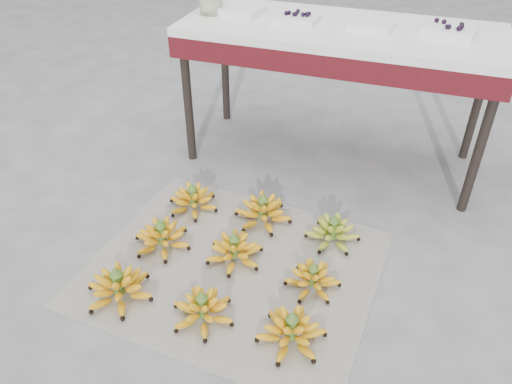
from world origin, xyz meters
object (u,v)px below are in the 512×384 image
(newspaper_mat, at_px, (234,267))
(vendor_table, at_px, (339,43))
(bunch_mid_center, at_px, (235,250))
(tray_far_right, at_px, (450,31))
(bunch_mid_right, at_px, (313,279))
(tray_far_left, at_px, (239,10))
(bunch_front_left, at_px, (119,287))
(bunch_front_right, at_px, (291,331))
(bunch_back_right, at_px, (333,232))
(bunch_mid_left, at_px, (162,237))
(bunch_back_left, at_px, (193,200))
(tray_left, at_px, (296,18))
(bunch_front_center, at_px, (203,309))
(bunch_back_center, at_px, (263,212))
(tray_right, at_px, (371,25))

(newspaper_mat, distance_m, vendor_table, 1.30)
(newspaper_mat, height_order, bunch_mid_center, bunch_mid_center)
(newspaper_mat, xyz_separation_m, tray_far_right, (0.72, 1.10, 0.81))
(newspaper_mat, bearing_deg, vendor_table, 79.76)
(bunch_mid_right, height_order, tray_far_left, tray_far_left)
(bunch_front_left, xyz_separation_m, bunch_front_right, (0.74, 0.02, -0.00))
(bunch_front_left, height_order, bunch_back_right, bunch_front_left)
(bunch_mid_left, height_order, bunch_back_left, bunch_mid_left)
(bunch_front_left, xyz_separation_m, tray_left, (0.35, 1.37, 0.75))
(newspaper_mat, height_order, bunch_front_left, bunch_front_left)
(bunch_back_left, xyz_separation_m, tray_far_right, (1.08, 0.77, 0.76))
(newspaper_mat, height_order, bunch_back_left, bunch_back_left)
(bunch_front_center, distance_m, vendor_table, 1.55)
(bunch_front_center, xyz_separation_m, bunch_mid_left, (-0.36, 0.33, 0.00))
(bunch_back_center, distance_m, vendor_table, 0.98)
(bunch_mid_center, distance_m, bunch_back_center, 0.31)
(tray_left, bearing_deg, vendor_table, 6.29)
(tray_right, bearing_deg, bunch_back_center, -114.44)
(bunch_mid_left, height_order, bunch_mid_right, bunch_mid_left)
(bunch_back_right, relative_size, vendor_table, 0.16)
(vendor_table, bearing_deg, newspaper_mat, -100.24)
(bunch_mid_right, bearing_deg, bunch_back_right, 88.57)
(vendor_table, distance_m, tray_left, 0.26)
(bunch_mid_right, bearing_deg, bunch_back_center, 135.26)
(newspaper_mat, distance_m, bunch_back_right, 0.50)
(bunch_front_left, relative_size, bunch_back_left, 1.30)
(bunch_mid_left, relative_size, tray_far_right, 0.99)
(newspaper_mat, bearing_deg, bunch_front_right, -40.31)
(newspaper_mat, relative_size, tray_far_left, 4.56)
(bunch_mid_center, relative_size, bunch_mid_right, 1.44)
(tray_far_left, distance_m, tray_left, 0.33)
(tray_right, bearing_deg, bunch_mid_right, -89.09)
(bunch_mid_center, bearing_deg, newspaper_mat, -100.31)
(bunch_front_right, relative_size, bunch_back_right, 1.08)
(bunch_back_center, bearing_deg, tray_far_right, 63.36)
(bunch_mid_right, height_order, tray_far_right, tray_far_right)
(bunch_back_left, distance_m, bunch_back_right, 0.74)
(vendor_table, xyz_separation_m, tray_right, (0.15, 0.00, 0.11))
(bunch_mid_left, xyz_separation_m, bunch_back_left, (0.01, 0.32, -0.00))
(newspaper_mat, distance_m, bunch_back_center, 0.36)
(newspaper_mat, bearing_deg, bunch_back_left, 136.59)
(bunch_front_center, relative_size, tray_right, 1.08)
(bunch_back_center, distance_m, tray_far_left, 1.12)
(bunch_front_right, relative_size, tray_far_left, 1.02)
(tray_right, bearing_deg, bunch_mid_center, -109.28)
(bunch_back_center, xyz_separation_m, tray_far_left, (-0.39, 0.73, 0.75))
(bunch_back_left, bearing_deg, tray_far_right, 38.20)
(bunch_mid_center, height_order, vendor_table, vendor_table)
(bunch_front_right, distance_m, bunch_back_left, 0.95)
(bunch_front_center, xyz_separation_m, bunch_mid_center, (-0.01, 0.36, 0.00))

